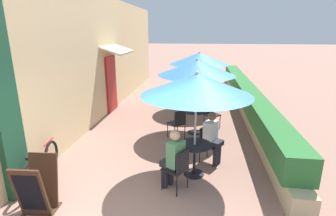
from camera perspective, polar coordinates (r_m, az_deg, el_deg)
cafe_facade_wall at (r=10.68m, az=-12.39°, el=11.18°), size 0.98×13.53×4.20m
planter_hedge at (r=10.51m, az=16.61°, el=2.18°), size 0.60×12.53×1.01m
patio_table_near at (r=5.70m, az=5.79°, el=-9.77°), size 0.73×0.73×0.72m
patio_umbrella_near at (r=5.21m, az=6.26°, el=5.12°), size 2.23×2.23×2.26m
cafe_chair_near_left at (r=6.28m, az=8.68°, el=-7.16°), size 0.55×0.55×0.87m
seated_patron_near_left at (r=6.16m, az=9.65°, el=-5.95°), size 0.51×0.48×1.25m
cafe_chair_near_right at (r=5.13m, az=2.20°, el=-12.68°), size 0.55×0.55×0.87m
seated_patron_near_right at (r=5.11m, az=1.19°, el=-10.64°), size 0.51×0.48×1.25m
coffee_cup_near at (r=5.70m, az=6.05°, el=-6.94°), size 0.07×0.07×0.09m
patio_table_mid at (r=7.96m, az=5.92°, el=-1.99°), size 0.73×0.73×0.72m
patio_umbrella_mid at (r=7.61m, az=6.26°, el=8.73°), size 2.23×2.23×2.26m
cafe_chair_mid_left at (r=7.48m, az=2.15°, el=-3.03°), size 0.56×0.56×0.87m
cafe_chair_mid_right at (r=8.46m, az=9.26°, el=-0.90°), size 0.56×0.56×0.87m
coffee_cup_mid at (r=7.88m, az=6.79°, el=-0.23°), size 0.07×0.07×0.09m
patio_table_far at (r=10.39m, az=6.56°, el=2.42°), size 0.73×0.73×0.72m
patio_umbrella_far at (r=10.13m, az=6.84°, el=10.64°), size 2.23×2.23×2.26m
cafe_chair_far_left at (r=10.68m, az=10.07°, el=2.73°), size 0.50×0.50×0.87m
cafe_chair_far_right at (r=10.81m, az=3.55°, el=3.12°), size 0.56×0.56×0.87m
cafe_chair_far_back at (r=9.70m, az=6.07°, el=1.50°), size 0.47×0.47×0.87m
coffee_cup_far at (r=10.38m, az=7.20°, el=3.84°), size 0.07×0.07×0.09m
bicycle_leaning at (r=6.10m, az=-26.05°, el=-11.34°), size 0.31×1.73×0.74m
menu_board at (r=5.12m, az=-26.56°, el=-15.14°), size 0.56×0.66×0.98m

